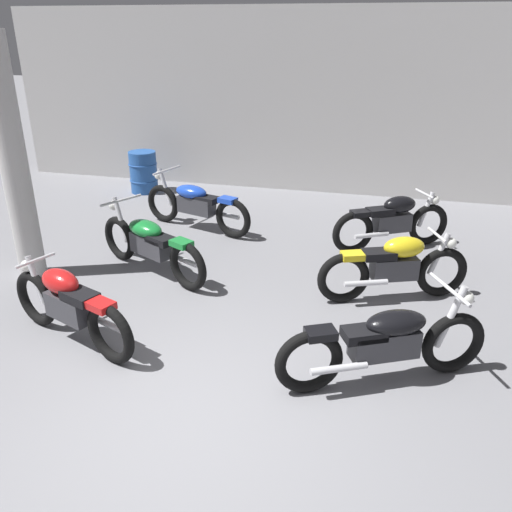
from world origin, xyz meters
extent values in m
plane|color=gray|center=(0.00, 0.00, 0.00)|extent=(60.00, 60.00, 0.00)
cube|color=#BCBAB7|center=(0.00, 7.43, 1.80)|extent=(13.27, 0.24, 3.60)
cylinder|color=#BCBAB7|center=(-3.21, 2.34, 1.60)|extent=(0.36, 0.36, 3.20)
torus|color=black|center=(-2.29, 1.16, 0.34)|extent=(0.66, 0.35, 0.67)
torus|color=black|center=(-1.08, 0.68, 0.34)|extent=(0.66, 0.35, 0.67)
cylinder|color=silver|center=(-2.21, 1.13, 0.59)|extent=(0.25, 0.15, 0.56)
cube|color=#38383D|center=(-1.68, 0.92, 0.44)|extent=(0.62, 0.43, 0.28)
ellipsoid|color=red|center=(-1.78, 0.96, 0.72)|extent=(0.59, 0.45, 0.26)
cube|color=black|center=(-1.48, 0.84, 0.64)|extent=(0.46, 0.37, 0.10)
cube|color=red|center=(-1.17, 0.72, 0.64)|extent=(0.33, 0.29, 0.08)
cylinder|color=silver|center=(-2.16, 1.11, 0.85)|extent=(0.21, 0.46, 0.04)
sphere|color=white|center=(-2.34, 1.18, 0.73)|extent=(0.14, 0.14, 0.14)
cylinder|color=silver|center=(-1.26, 0.89, 0.32)|extent=(0.54, 0.27, 0.07)
torus|color=black|center=(-2.24, 3.10, 0.34)|extent=(0.65, 0.40, 0.67)
torus|color=black|center=(-0.90, 2.42, 0.34)|extent=(0.65, 0.40, 0.67)
cylinder|color=silver|center=(-2.17, 3.07, 0.65)|extent=(0.28, 0.19, 0.66)
cube|color=#38383D|center=(-1.57, 2.76, 0.44)|extent=(0.70, 0.51, 0.28)
ellipsoid|color=#197F33|center=(-1.66, 2.81, 0.66)|extent=(0.68, 0.56, 0.22)
cube|color=black|center=(-1.38, 2.66, 0.57)|extent=(0.47, 0.40, 0.10)
cube|color=#197F33|center=(-0.99, 2.47, 0.64)|extent=(0.34, 0.31, 0.08)
cylinder|color=silver|center=(-2.12, 3.04, 0.96)|extent=(0.34, 0.62, 0.04)
sphere|color=white|center=(-2.29, 3.13, 0.84)|extent=(0.14, 0.14, 0.14)
cylinder|color=silver|center=(-1.07, 2.65, 0.32)|extent=(0.52, 0.31, 0.07)
torus|color=black|center=(-2.29, 4.81, 0.34)|extent=(0.67, 0.31, 0.67)
torus|color=black|center=(-0.86, 4.35, 0.34)|extent=(0.67, 0.31, 0.67)
cylinder|color=silver|center=(-2.21, 4.78, 0.65)|extent=(0.28, 0.15, 0.66)
cube|color=#38383D|center=(-1.58, 4.58, 0.44)|extent=(0.70, 0.43, 0.28)
ellipsoid|color=blue|center=(-1.67, 4.61, 0.66)|extent=(0.67, 0.49, 0.22)
cube|color=black|center=(-1.37, 4.51, 0.57)|extent=(0.45, 0.35, 0.10)
cube|color=blue|center=(-0.96, 4.38, 0.64)|extent=(0.33, 0.28, 0.08)
cylinder|color=silver|center=(-2.16, 4.77, 0.96)|extent=(0.24, 0.66, 0.04)
sphere|color=white|center=(-2.35, 4.83, 0.84)|extent=(0.14, 0.14, 0.14)
cylinder|color=silver|center=(-1.06, 4.55, 0.32)|extent=(0.55, 0.23, 0.07)
torus|color=black|center=(2.31, 1.37, 0.34)|extent=(0.65, 0.40, 0.67)
torus|color=black|center=(0.97, 0.69, 0.34)|extent=(0.65, 0.40, 0.67)
cylinder|color=silver|center=(2.24, 1.33, 0.65)|extent=(0.28, 0.19, 0.66)
cube|color=#38383D|center=(1.64, 1.03, 0.44)|extent=(0.70, 0.51, 0.28)
ellipsoid|color=black|center=(1.73, 1.08, 0.66)|extent=(0.68, 0.56, 0.22)
cube|color=black|center=(1.45, 0.93, 0.57)|extent=(0.47, 0.39, 0.10)
cube|color=black|center=(1.06, 0.74, 0.64)|extent=(0.34, 0.30, 0.08)
cylinder|color=silver|center=(2.19, 1.31, 0.96)|extent=(0.34, 0.62, 0.04)
sphere|color=white|center=(2.37, 1.39, 0.84)|extent=(0.14, 0.14, 0.14)
cylinder|color=silver|center=(1.26, 0.69, 0.32)|extent=(0.52, 0.31, 0.07)
torus|color=black|center=(2.31, 3.06, 0.34)|extent=(0.66, 0.35, 0.67)
torus|color=black|center=(1.11, 2.57, 0.34)|extent=(0.66, 0.35, 0.67)
cylinder|color=silver|center=(2.24, 3.03, 0.59)|extent=(0.25, 0.16, 0.56)
cube|color=#38383D|center=(1.71, 2.82, 0.44)|extent=(0.62, 0.44, 0.28)
ellipsoid|color=yellow|center=(1.80, 2.86, 0.72)|extent=(0.59, 0.45, 0.26)
cube|color=black|center=(1.51, 2.74, 0.64)|extent=(0.46, 0.37, 0.10)
cube|color=yellow|center=(1.20, 2.61, 0.64)|extent=(0.33, 0.29, 0.08)
cylinder|color=silver|center=(2.18, 3.01, 0.85)|extent=(0.21, 0.46, 0.04)
sphere|color=white|center=(2.37, 3.08, 0.73)|extent=(0.14, 0.14, 0.14)
cylinder|color=silver|center=(1.39, 2.55, 0.32)|extent=(0.54, 0.27, 0.07)
torus|color=black|center=(2.22, 4.85, 0.34)|extent=(0.64, 0.43, 0.67)
torus|color=black|center=(1.09, 4.20, 0.34)|extent=(0.64, 0.43, 0.67)
cylinder|color=silver|center=(2.15, 4.81, 0.59)|extent=(0.25, 0.18, 0.56)
cube|color=#38383D|center=(1.65, 4.53, 0.44)|extent=(0.62, 0.49, 0.28)
ellipsoid|color=black|center=(1.74, 4.58, 0.72)|extent=(0.59, 0.50, 0.26)
cube|color=black|center=(1.46, 4.42, 0.64)|extent=(0.47, 0.41, 0.10)
cube|color=black|center=(1.18, 4.25, 0.64)|extent=(0.34, 0.31, 0.08)
cylinder|color=silver|center=(2.10, 4.78, 0.85)|extent=(0.27, 0.43, 0.04)
sphere|color=white|center=(2.27, 4.88, 0.73)|extent=(0.14, 0.14, 0.14)
cylinder|color=silver|center=(1.37, 4.21, 0.32)|extent=(0.51, 0.34, 0.07)
cylinder|color=#23519E|center=(-3.43, 6.42, 0.42)|extent=(0.56, 0.56, 0.85)
torus|color=#23519E|center=(-3.43, 6.42, 0.59)|extent=(0.59, 0.59, 0.03)
torus|color=#23519E|center=(-3.43, 6.42, 0.26)|extent=(0.59, 0.59, 0.03)
camera|label=1|loc=(1.52, -3.44, 3.24)|focal=37.06mm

